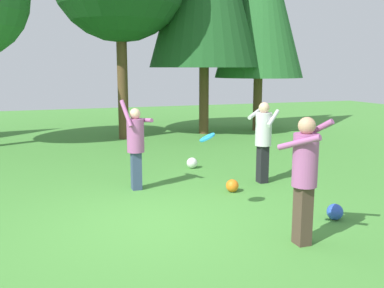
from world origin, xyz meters
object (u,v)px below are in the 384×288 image
frisbee (207,137)px  ball_blue (335,212)px  ball_white (192,163)px  person_bystander (263,135)px  ball_orange (232,186)px  person_thrower (136,142)px  person_catcher (305,170)px

frisbee → ball_blue: 2.37m
ball_white → frisbee: bearing=-105.2°
frisbee → ball_white: (0.90, 3.30, -1.18)m
person_bystander → ball_orange: size_ratio=6.76×
person_thrower → ball_orange: bearing=43.5°
person_catcher → frisbee: person_catcher is taller
person_thrower → person_catcher: person_thrower is taller
person_catcher → ball_blue: size_ratio=6.79×
person_catcher → person_bystander: bearing=-47.7°
person_thrower → frisbee: bearing=0.0°
frisbee → person_thrower: bearing=111.3°
person_catcher → ball_blue: bearing=-86.9°
ball_white → person_thrower: bearing=-140.6°
ball_orange → person_thrower: bearing=154.8°
person_catcher → ball_blue: person_catcher is taller
person_catcher → person_bystander: size_ratio=1.04×
ball_white → ball_blue: (0.98, -4.15, -0.00)m
person_thrower → ball_orange: size_ratio=7.12×
person_catcher → frisbee: bearing=0.0°
person_catcher → ball_white: person_catcher is taller
person_thrower → ball_blue: (2.63, -2.79, -0.84)m
person_bystander → person_thrower: bearing=-48.0°
frisbee → ball_orange: size_ratio=1.28×
ball_orange → ball_white: 2.18m
person_thrower → ball_blue: person_thrower is taller
person_catcher → frisbee: size_ratio=5.49×
person_thrower → ball_white: bearing=108.1°
frisbee → ball_blue: bearing=-24.3°
frisbee → ball_orange: bearing=49.2°
ball_blue → person_bystander: bearing=90.0°
ball_white → ball_blue: same height
person_bystander → person_catcher: bearing=31.1°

